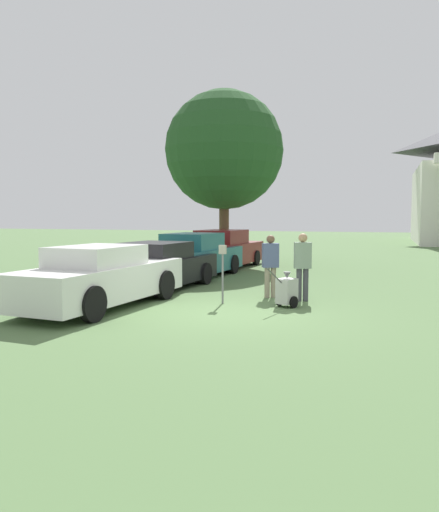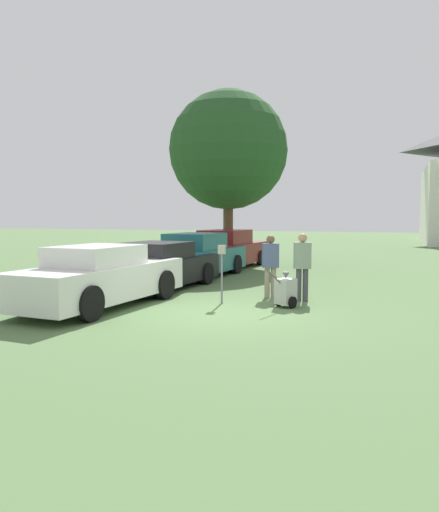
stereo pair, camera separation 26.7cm
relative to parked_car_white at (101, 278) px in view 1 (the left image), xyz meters
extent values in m
plane|color=#517042|center=(2.99, 0.24, -0.70)|extent=(120.00, 120.00, 0.00)
cube|color=silver|center=(0.00, 0.03, -0.10)|extent=(2.12, 5.07, 0.80)
cube|color=silver|center=(-0.01, -0.16, 0.54)|extent=(1.70, 2.19, 0.47)
cylinder|color=black|center=(-0.75, 1.63, -0.33)|extent=(0.23, 0.77, 0.76)
cylinder|color=black|center=(0.98, 1.50, -0.33)|extent=(0.23, 0.77, 0.76)
cylinder|color=black|center=(-0.97, -1.44, -0.33)|extent=(0.23, 0.77, 0.76)
cylinder|color=black|center=(0.76, -1.56, -0.33)|extent=(0.23, 0.77, 0.76)
cube|color=black|center=(0.00, 3.15, -0.15)|extent=(2.17, 4.77, 0.73)
cube|color=black|center=(-0.01, 2.96, 0.46)|extent=(1.75, 2.07, 0.48)
cylinder|color=black|center=(-0.79, 4.65, -0.36)|extent=(0.23, 0.69, 0.68)
cylinder|color=black|center=(1.00, 4.52, -0.36)|extent=(0.23, 0.69, 0.68)
cylinder|color=black|center=(-1.00, 1.77, -0.36)|extent=(0.23, 0.69, 0.68)
cylinder|color=black|center=(0.80, 1.64, -0.36)|extent=(0.23, 0.69, 0.68)
cube|color=#23666B|center=(0.00, 6.21, -0.11)|extent=(2.15, 5.03, 0.80)
cube|color=#23666B|center=(-0.01, 6.01, 0.58)|extent=(1.73, 2.17, 0.57)
cylinder|color=black|center=(-0.77, 7.79, -0.35)|extent=(0.23, 0.72, 0.71)
cylinder|color=black|center=(0.99, 7.66, -0.35)|extent=(0.23, 0.72, 0.71)
cylinder|color=black|center=(-0.99, 4.75, -0.35)|extent=(0.23, 0.72, 0.71)
cylinder|color=black|center=(0.78, 4.62, -0.35)|extent=(0.23, 0.72, 0.71)
cube|color=maroon|center=(0.00, 9.53, -0.10)|extent=(2.19, 5.39, 0.84)
cube|color=maroon|center=(-0.01, 9.31, 0.61)|extent=(1.75, 2.32, 0.57)
cylinder|color=black|center=(-0.77, 11.22, -0.38)|extent=(0.23, 0.66, 0.65)
cylinder|color=black|center=(1.01, 11.09, -0.38)|extent=(0.23, 0.66, 0.65)
cylinder|color=black|center=(-1.00, 7.96, -0.38)|extent=(0.23, 0.66, 0.65)
cylinder|color=black|center=(0.77, 7.83, -0.38)|extent=(0.23, 0.66, 0.65)
cylinder|color=slate|center=(2.59, 1.37, -0.09)|extent=(0.05, 0.05, 1.23)
cube|color=gray|center=(2.59, 1.37, 0.64)|extent=(0.18, 0.09, 0.22)
cylinder|color=gray|center=(3.59, 2.68, -0.30)|extent=(0.14, 0.14, 0.81)
cylinder|color=gray|center=(3.44, 2.61, -0.30)|extent=(0.14, 0.14, 0.81)
cube|color=#4C597F|center=(3.52, 2.64, 0.42)|extent=(0.47, 0.38, 0.64)
sphere|color=brown|center=(3.52, 2.64, 0.85)|extent=(0.22, 0.22, 0.22)
cylinder|color=#3F3F47|center=(4.50, 2.37, -0.28)|extent=(0.14, 0.14, 0.84)
cylinder|color=#3F3F47|center=(4.34, 2.31, -0.28)|extent=(0.14, 0.14, 0.84)
cube|color=gray|center=(4.42, 2.34, 0.47)|extent=(0.47, 0.35, 0.67)
sphere|color=tan|center=(4.42, 2.34, 0.92)|extent=(0.23, 0.23, 0.23)
cube|color=#B2B2AD|center=(4.19, 1.40, -0.32)|extent=(0.52, 0.55, 0.60)
cone|color=#59595B|center=(4.19, 1.40, 0.06)|extent=(0.18, 0.18, 0.16)
cylinder|color=#4C4C4C|center=(3.99, 0.98, 0.08)|extent=(0.28, 0.55, 0.43)
cylinder|color=black|center=(4.01, 1.49, -0.56)|extent=(0.17, 0.27, 0.28)
cylinder|color=black|center=(4.38, 1.31, -0.56)|extent=(0.17, 0.27, 0.28)
cylinder|color=brown|center=(-0.49, 11.10, 0.72)|extent=(0.44, 0.44, 2.86)
sphere|color=#234C23|center=(-0.49, 11.10, 4.39)|extent=(5.26, 5.26, 5.26)
camera|label=1|loc=(6.37, -10.29, 1.46)|focal=35.00mm
camera|label=2|loc=(6.62, -10.20, 1.46)|focal=35.00mm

